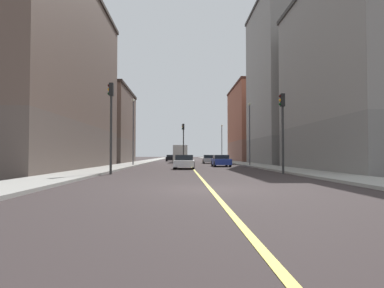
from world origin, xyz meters
TOP-DOWN VIEW (x-y plane):
  - ground_plane at (0.00, 0.00)m, footprint 400.00×400.00m
  - sidewalk_left at (7.93, 49.00)m, footprint 3.11×168.00m
  - sidewalk_right at (-7.93, 49.00)m, footprint 3.11×168.00m
  - lane_center_stripe at (0.00, 49.00)m, footprint 0.16×154.00m
  - building_left_near at (13.76, 13.77)m, footprint 8.84×17.00m
  - building_left_mid at (13.76, 32.57)m, footprint 8.84×15.08m
  - building_left_far at (13.76, 52.68)m, footprint 8.84×17.85m
  - building_right_corner at (-13.76, 17.51)m, footprint 8.84×24.55m
  - building_right_midblock at (-13.76, 39.84)m, footprint 8.84×14.94m
  - traffic_light_left_near at (5.96, 9.85)m, footprint 0.40×0.32m
  - traffic_light_right_near at (-6.00, 9.85)m, footprint 0.40×0.32m
  - traffic_light_median_far at (-0.83, 35.32)m, footprint 0.40×0.32m
  - street_lamp_left_near at (6.98, 25.63)m, footprint 0.36×0.36m
  - street_lamp_right_near at (-6.98, 27.05)m, footprint 0.36×0.36m
  - street_lamp_left_far at (6.98, 52.07)m, footprint 0.36×0.36m
  - car_white at (-0.83, 18.73)m, footprint 2.09×4.44m
  - car_black at (-3.38, 56.00)m, footprint 1.93×3.95m
  - car_silver at (3.20, 38.34)m, footprint 2.00×4.52m
  - car_orange at (-3.41, 69.80)m, footprint 1.89×4.16m
  - car_blue at (3.44, 24.75)m, footprint 1.97×4.26m
  - box_truck at (-1.31, 43.71)m, footprint 2.47×7.18m

SIDE VIEW (x-z plane):
  - ground_plane at x=0.00m, z-range 0.00..0.00m
  - lane_center_stripe at x=0.00m, z-range 0.00..0.01m
  - sidewalk_left at x=7.93m, z-range 0.00..0.15m
  - sidewalk_right at x=-7.93m, z-range 0.00..0.15m
  - car_black at x=-3.38m, z-range -0.02..1.30m
  - car_white at x=-0.83m, z-range -0.03..1.30m
  - car_silver at x=3.20m, z-range -0.01..1.30m
  - car_orange at x=-3.41m, z-range -0.01..1.31m
  - car_blue at x=3.44m, z-range -0.01..1.32m
  - box_truck at x=-1.31m, z-range 0.13..3.07m
  - traffic_light_left_near at x=5.96m, z-range 0.85..6.50m
  - traffic_light_median_far at x=-0.83m, z-range 0.88..6.81m
  - traffic_light_right_near at x=-6.00m, z-range 0.91..7.22m
  - street_lamp_left_far at x=6.98m, z-range 0.91..8.12m
  - street_lamp_left_near at x=6.98m, z-range 0.91..8.33m
  - street_lamp_right_near at x=-6.98m, z-range 0.93..8.95m
  - building_right_midblock at x=-13.76m, z-range 0.01..11.89m
  - building_left_far at x=13.76m, z-range 0.01..15.20m
  - building_left_near at x=13.76m, z-range 0.01..15.95m
  - building_right_corner at x=-13.76m, z-range 0.01..17.45m
  - building_left_mid at x=13.76m, z-range 0.01..22.92m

